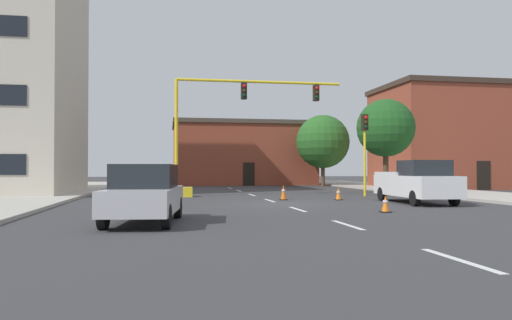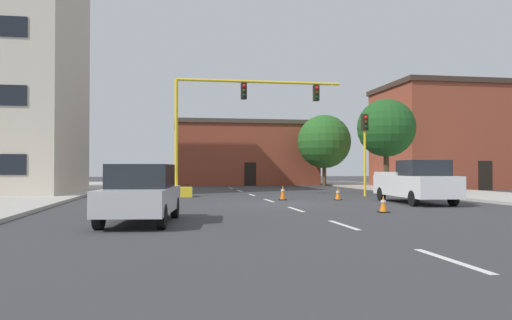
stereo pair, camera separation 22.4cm
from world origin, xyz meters
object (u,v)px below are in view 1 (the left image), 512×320
at_px(tree_right_far, 323,142).
at_px(traffic_cone_roadside_a, 338,194).
at_px(pickup_truck_white, 416,182).
at_px(traffic_cone_roadside_c, 283,193).
at_px(tree_right_mid, 386,128).
at_px(traffic_signal_gantry, 202,156).
at_px(traffic_cone_roadside_b, 385,204).
at_px(traffic_light_pole_right, 365,136).
at_px(sedan_silver_near_left, 145,193).

distance_m(tree_right_far, traffic_cone_roadside_a, 20.49).
bearing_deg(pickup_truck_white, traffic_cone_roadside_c, 149.10).
bearing_deg(tree_right_mid, pickup_truck_white, -106.69).
xyz_separation_m(traffic_signal_gantry, traffic_cone_roadside_b, (5.97, -11.52, -2.03)).
distance_m(traffic_light_pole_right, sedan_silver_near_left, 17.43).
height_order(tree_right_mid, traffic_cone_roadside_c, tree_right_mid).
relative_size(pickup_truck_white, traffic_cone_roadside_b, 8.61).
bearing_deg(traffic_cone_roadside_a, traffic_cone_roadside_b, -95.83).
bearing_deg(traffic_cone_roadside_b, sedan_silver_near_left, -166.20).
bearing_deg(traffic_cone_roadside_c, traffic_cone_roadside_a, -9.80).
relative_size(traffic_signal_gantry, sedan_silver_near_left, 2.28).
distance_m(traffic_signal_gantry, traffic_cone_roadside_b, 13.13).
bearing_deg(sedan_silver_near_left, traffic_cone_roadside_a, 44.88).
bearing_deg(pickup_truck_white, sedan_silver_near_left, -152.06).
bearing_deg(tree_right_far, sedan_silver_near_left, -117.15).
distance_m(sedan_silver_near_left, traffic_cone_roadside_a, 13.12).
bearing_deg(pickup_truck_white, traffic_signal_gantry, 142.69).
height_order(sedan_silver_near_left, traffic_cone_roadside_c, sedan_silver_near_left).
height_order(tree_right_far, tree_right_mid, tree_right_far).
bearing_deg(traffic_signal_gantry, tree_right_far, 51.13).
bearing_deg(tree_right_mid, traffic_cone_roadside_c, -144.84).
xyz_separation_m(traffic_cone_roadside_a, traffic_cone_roadside_b, (-0.73, -7.15, -0.01)).
distance_m(traffic_signal_gantry, sedan_silver_near_left, 13.94).
height_order(tree_right_mid, pickup_truck_white, tree_right_mid).
height_order(sedan_silver_near_left, traffic_cone_roadside_a, sedan_silver_near_left).
distance_m(traffic_signal_gantry, traffic_light_pole_right, 9.59).
relative_size(tree_right_far, pickup_truck_white, 1.20).
relative_size(traffic_signal_gantry, tree_right_far, 1.63).
relative_size(tree_right_mid, traffic_cone_roadside_c, 7.92).
bearing_deg(traffic_cone_roadside_b, tree_right_mid, 65.09).
relative_size(tree_right_far, traffic_cone_roadside_a, 10.12).
distance_m(traffic_cone_roadside_a, traffic_cone_roadside_c, 2.83).
relative_size(tree_right_far, sedan_silver_near_left, 1.40).
xyz_separation_m(traffic_light_pole_right, pickup_truck_white, (0.05, -5.95, -2.55)).
height_order(traffic_light_pole_right, traffic_cone_roadside_b, traffic_light_pole_right).
bearing_deg(traffic_cone_roadside_a, traffic_signal_gantry, 146.85).
xyz_separation_m(tree_right_mid, traffic_cone_roadside_b, (-6.26, -13.48, -3.98)).
bearing_deg(traffic_light_pole_right, sedan_silver_near_left, -134.23).
height_order(traffic_light_pole_right, tree_right_mid, tree_right_mid).
xyz_separation_m(tree_right_far, traffic_cone_roadside_a, (-5.41, -19.39, -3.79)).
xyz_separation_m(traffic_signal_gantry, traffic_cone_roadside_c, (3.92, -3.89, -1.95)).
distance_m(traffic_light_pole_right, traffic_cone_roadside_c, 6.87).
relative_size(traffic_cone_roadside_a, traffic_cone_roadside_b, 1.02).
xyz_separation_m(tree_right_mid, traffic_cone_roadside_c, (-8.32, -5.86, -3.90)).
height_order(traffic_signal_gantry, traffic_light_pole_right, traffic_signal_gantry).
distance_m(traffic_light_pole_right, pickup_truck_white, 6.47).
bearing_deg(tree_right_mid, sedan_silver_near_left, -133.56).
bearing_deg(pickup_truck_white, tree_right_far, 83.26).
relative_size(pickup_truck_white, traffic_cone_roadside_a, 8.45).
height_order(traffic_cone_roadside_a, traffic_cone_roadside_b, traffic_cone_roadside_a).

